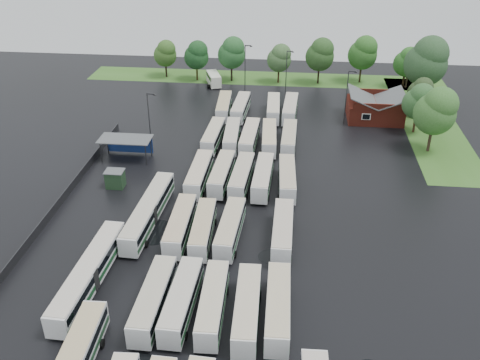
# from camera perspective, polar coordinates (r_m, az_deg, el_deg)

# --- Properties ---
(ground) EXTENTS (160.00, 160.00, 0.00)m
(ground) POSITION_cam_1_polar(r_m,az_deg,el_deg) (65.79, -2.85, -6.85)
(ground) COLOR black
(ground) RESTS_ON ground
(brick_building) EXTENTS (10.07, 8.60, 5.39)m
(brick_building) POSITION_cam_1_polar(r_m,az_deg,el_deg) (103.33, 14.18, 7.28)
(brick_building) COLOR maroon
(brick_building) RESTS_ON ground
(wash_shed) EXTENTS (8.20, 4.20, 3.58)m
(wash_shed) POSITION_cam_1_polar(r_m,az_deg,el_deg) (86.68, -12.04, 4.11)
(wash_shed) COLOR #2D2D30
(wash_shed) RESTS_ON ground
(utility_hut) EXTENTS (2.70, 2.20, 2.62)m
(utility_hut) POSITION_cam_1_polar(r_m,az_deg,el_deg) (79.15, -13.17, 0.13)
(utility_hut) COLOR #1B351D
(utility_hut) RESTS_ON ground
(grass_strip_north) EXTENTS (80.00, 10.00, 0.01)m
(grass_strip_north) POSITION_cam_1_polar(r_m,az_deg,el_deg) (123.80, 2.62, 10.78)
(grass_strip_north) COLOR #396922
(grass_strip_north) RESTS_ON ground
(grass_strip_east) EXTENTS (10.00, 50.00, 0.01)m
(grass_strip_east) POSITION_cam_1_polar(r_m,az_deg,el_deg) (105.95, 19.44, 5.95)
(grass_strip_east) COLOR #396922
(grass_strip_east) RESTS_ON ground
(west_fence) EXTENTS (0.10, 50.00, 1.20)m
(west_fence) POSITION_cam_1_polar(r_m,az_deg,el_deg) (77.94, -18.32, -1.73)
(west_fence) COLOR #2D2D30
(west_fence) RESTS_ON ground
(bus_r1c0) EXTENTS (2.54, 11.25, 3.12)m
(bus_r1c0) POSITION_cam_1_polar(r_m,az_deg,el_deg) (56.04, -9.21, -12.44)
(bus_r1c0) COLOR silver
(bus_r1c0) RESTS_ON ground
(bus_r1c1) EXTENTS (2.64, 11.14, 3.09)m
(bus_r1c1) POSITION_cam_1_polar(r_m,az_deg,el_deg) (55.59, -6.24, -12.62)
(bus_r1c1) COLOR silver
(bus_r1c1) RESTS_ON ground
(bus_r1c2) EXTENTS (2.59, 10.91, 3.02)m
(bus_r1c2) POSITION_cam_1_polar(r_m,az_deg,el_deg) (55.05, -2.93, -13.00)
(bus_r1c2) COLOR silver
(bus_r1c2) RESTS_ON ground
(bus_r1c3) EXTENTS (2.68, 11.19, 3.10)m
(bus_r1c3) POSITION_cam_1_polar(r_m,az_deg,el_deg) (54.35, 0.75, -13.56)
(bus_r1c3) COLOR silver
(bus_r1c3) RESTS_ON ground
(bus_r1c4) EXTENTS (2.59, 11.18, 3.10)m
(bus_r1c4) POSITION_cam_1_polar(r_m,az_deg,el_deg) (54.63, 4.07, -13.38)
(bus_r1c4) COLOR silver
(bus_r1c4) RESTS_ON ground
(bus_r2c0) EXTENTS (2.49, 11.10, 3.08)m
(bus_r2c0) POSITION_cam_1_polar(r_m,az_deg,el_deg) (66.50, -6.39, -4.81)
(bus_r2c0) COLOR silver
(bus_r2c0) RESTS_ON ground
(bus_r2c1) EXTENTS (2.65, 10.68, 2.95)m
(bus_r2c1) POSITION_cam_1_polar(r_m,az_deg,el_deg) (65.75, -3.98, -5.19)
(bus_r2c1) COLOR silver
(bus_r2c1) RESTS_ON ground
(bus_r2c2) EXTENTS (2.83, 10.99, 3.03)m
(bus_r2c2) POSITION_cam_1_polar(r_m,az_deg,el_deg) (65.58, -1.06, -5.17)
(bus_r2c2) COLOR silver
(bus_r2c2) RESTS_ON ground
(bus_r2c4) EXTENTS (2.40, 11.09, 3.08)m
(bus_r2c4) POSITION_cam_1_polar(r_m,az_deg,el_deg) (65.26, 4.57, -5.43)
(bus_r2c4) COLOR silver
(bus_r2c4) RESTS_ON ground
(bus_r3c0) EXTENTS (2.51, 11.23, 3.12)m
(bus_r3c0) POSITION_cam_1_polar(r_m,az_deg,el_deg) (77.66, -4.38, 0.61)
(bus_r3c0) COLOR silver
(bus_r3c0) RESTS_ON ground
(bus_r3c1) EXTENTS (2.78, 11.00, 3.04)m
(bus_r3c1) POSITION_cam_1_polar(r_m,az_deg,el_deg) (77.75, -1.97, 0.68)
(bus_r3c1) COLOR silver
(bus_r3c1) RESTS_ON ground
(bus_r3c2) EXTENTS (2.89, 11.09, 3.06)m
(bus_r3c2) POSITION_cam_1_polar(r_m,az_deg,el_deg) (76.99, 0.18, 0.41)
(bus_r3c2) COLOR silver
(bus_r3c2) RESTS_ON ground
(bus_r3c3) EXTENTS (2.66, 11.10, 3.07)m
(bus_r3c3) POSITION_cam_1_polar(r_m,az_deg,el_deg) (76.84, 2.45, 0.33)
(bus_r3c3) COLOR silver
(bus_r3c3) RESTS_ON ground
(bus_r3c4) EXTENTS (2.78, 10.87, 3.00)m
(bus_r3c4) POSITION_cam_1_polar(r_m,az_deg,el_deg) (76.83, 5.04, 0.19)
(bus_r3c4) COLOR silver
(bus_r3c4) RESTS_ON ground
(bus_r4c0) EXTENTS (2.69, 10.83, 2.99)m
(bus_r4c0) POSITION_cam_1_polar(r_m,az_deg,el_deg) (89.94, -2.86, 4.73)
(bus_r4c0) COLOR silver
(bus_r4c0) RESTS_ON ground
(bus_r4c1) EXTENTS (2.75, 10.80, 2.98)m
(bus_r4c1) POSITION_cam_1_polar(r_m,az_deg,el_deg) (89.77, -0.88, 4.71)
(bus_r4c1) COLOR silver
(bus_r4c1) RESTS_ON ground
(bus_r4c2) EXTENTS (2.71, 11.20, 3.10)m
(bus_r4c2) POSITION_cam_1_polar(r_m,az_deg,el_deg) (89.13, 1.03, 4.57)
(bus_r4c2) COLOR silver
(bus_r4c2) RESTS_ON ground
(bus_r4c3) EXTENTS (2.83, 10.98, 3.03)m
(bus_r4c3) POSITION_cam_1_polar(r_m,az_deg,el_deg) (89.17, 3.13, 4.52)
(bus_r4c3) COLOR silver
(bus_r4c3) RESTS_ON ground
(bus_r4c4) EXTENTS (2.48, 10.78, 2.99)m
(bus_r4c4) POSITION_cam_1_polar(r_m,az_deg,el_deg) (89.29, 5.24, 4.46)
(bus_r4c4) COLOR silver
(bus_r4c4) RESTS_ON ground
(bus_r5c0) EXTENTS (2.86, 11.03, 3.04)m
(bus_r5c0) POSITION_cam_1_polar(r_m,az_deg,el_deg) (102.32, -1.73, 7.84)
(bus_r5c0) COLOR silver
(bus_r5c0) RESTS_ON ground
(bus_r5c1) EXTENTS (2.80, 11.08, 3.06)m
(bus_r5c1) POSITION_cam_1_polar(r_m,az_deg,el_deg) (101.77, 0.07, 7.74)
(bus_r5c1) COLOR silver
(bus_r5c1) RESTS_ON ground
(bus_r5c3) EXTENTS (2.70, 10.97, 3.03)m
(bus_r5c3) POSITION_cam_1_polar(r_m,az_deg,el_deg) (101.59, 3.57, 7.63)
(bus_r5c3) COLOR silver
(bus_r5c3) RESTS_ON ground
(bus_r5c4) EXTENTS (2.83, 11.28, 3.11)m
(bus_r5c4) POSITION_cam_1_polar(r_m,az_deg,el_deg) (101.53, 5.38, 7.57)
(bus_r5c4) COLOR silver
(bus_r5c4) RESTS_ON ground
(artic_bus_west_b) EXTENTS (3.10, 16.72, 3.09)m
(artic_bus_west_b) POSITION_cam_1_polar(r_m,az_deg,el_deg) (69.79, -9.73, -3.28)
(artic_bus_west_b) COLOR silver
(artic_bus_west_b) RESTS_ON ground
(artic_bus_west_c) EXTENTS (3.01, 16.88, 3.12)m
(artic_bus_west_c) POSITION_cam_1_polar(r_m,az_deg,el_deg) (60.66, -15.81, -9.60)
(artic_bus_west_c) COLOR silver
(artic_bus_west_c) RESTS_ON ground
(minibus) EXTENTS (4.14, 6.48, 2.66)m
(minibus) POSITION_cam_1_polar(r_m,az_deg,el_deg) (118.86, -2.83, 10.75)
(minibus) COLOR white
(minibus) RESTS_ON ground
(tree_north_0) EXTENTS (5.14, 5.14, 8.51)m
(tree_north_0) POSITION_cam_1_polar(r_m,az_deg,el_deg) (124.34, -7.95, 13.26)
(tree_north_0) COLOR black
(tree_north_0) RESTS_ON ground
(tree_north_1) EXTENTS (5.45, 5.45, 9.03)m
(tree_north_1) POSITION_cam_1_polar(r_m,az_deg,el_deg) (121.07, -4.62, 13.17)
(tree_north_1) COLOR #392714
(tree_north_1) RESTS_ON ground
(tree_north_2) EXTENTS (6.05, 6.05, 10.03)m
(tree_north_2) POSITION_cam_1_polar(r_m,az_deg,el_deg) (120.09, -0.85, 13.45)
(tree_north_2) COLOR black
(tree_north_2) RESTS_ON ground
(tree_north_3) EXTENTS (5.29, 5.29, 8.76)m
(tree_north_3) POSITION_cam_1_polar(r_m,az_deg,el_deg) (119.38, 4.26, 12.87)
(tree_north_3) COLOR #382315
(tree_north_3) RESTS_ON ground
(tree_north_4) EXTENTS (6.16, 6.16, 10.20)m
(tree_north_4) POSITION_cam_1_polar(r_m,az_deg,el_deg) (119.57, 8.59, 13.13)
(tree_north_4) COLOR black
(tree_north_4) RESTS_ON ground
(tree_north_5) EXTENTS (6.32, 6.32, 10.47)m
(tree_north_5) POSITION_cam_1_polar(r_m,az_deg,el_deg) (121.99, 13.04, 13.12)
(tree_north_5) COLOR #302314
(tree_north_5) RESTS_ON ground
(tree_north_6) EXTENTS (5.42, 5.41, 8.96)m
(tree_north_6) POSITION_cam_1_polar(r_m,az_deg,el_deg) (121.22, 17.42, 11.97)
(tree_north_6) COLOR black
(tree_north_6) RESTS_ON ground
(tree_east_0) EXTENTS (6.73, 6.73, 11.14)m
(tree_east_0) POSITION_cam_1_polar(r_m,az_deg,el_deg) (90.81, 20.24, 6.96)
(tree_east_0) COLOR #39291D
(tree_east_0) RESTS_ON ground
(tree_east_1) EXTENTS (5.46, 5.46, 9.05)m
(tree_east_1) POSITION_cam_1_polar(r_m,az_deg,el_deg) (98.09, 18.59, 7.96)
(tree_east_1) COLOR #3A2314
(tree_east_1) RESTS_ON ground
(tree_east_2) EXTENTS (4.57, 4.55, 7.54)m
(tree_east_2) POSITION_cam_1_polar(r_m,az_deg,el_deg) (106.46, 18.73, 8.98)
(tree_east_2) COLOR black
(tree_east_2) RESTS_ON ground
(tree_east_3) EXTENTS (8.30, 8.30, 13.75)m
(tree_east_3) POSITION_cam_1_polar(r_m,az_deg,el_deg) (111.47, 19.36, 11.92)
(tree_east_3) COLOR black
(tree_east_3) RESTS_ON ground
(tree_east_4) EXTENTS (4.79, 4.79, 7.93)m
(tree_east_4) POSITION_cam_1_polar(r_m,az_deg,el_deg) (121.62, 17.66, 11.66)
(tree_east_4) COLOR #3A2E1F
(tree_east_4) RESTS_ON ground
(lamp_post_ne) EXTENTS (1.54, 0.30, 10.02)m
(lamp_post_ne) POSITION_cam_1_polar(r_m,az_deg,el_deg) (98.65, 11.38, 9.03)
(lamp_post_ne) COLOR #2D2D30
(lamp_post_ne) RESTS_ON ground
(lamp_post_nw) EXTENTS (1.50, 0.29, 9.77)m
(lamp_post_nw) POSITION_cam_1_polar(r_m,az_deg,el_deg) (87.86, -9.60, 6.60)
(lamp_post_nw) COLOR #2D2D30
(lamp_post_nw) RESTS_ON ground
(lamp_post_back_w) EXTENTS (1.55, 0.30, 10.05)m
(lamp_post_back_w) POSITION_cam_1_polar(r_m,az_deg,el_deg) (113.00, 0.61, 12.13)
(lamp_post_back_w) COLOR #2D2D30
(lamp_post_back_w) RESTS_ON ground
(lamp_post_back_e) EXTENTS (1.43, 0.28, 9.30)m
(lamp_post_back_e) POSITION_cam_1_polar(r_m,az_deg,el_deg) (112.07, 5.03, 11.65)
(lamp_post_back_e) COLOR #2D2D30
(lamp_post_back_e) RESTS_ON ground
(puddle_2) EXTENTS (5.77, 5.77, 0.01)m
(puddle_2) POSITION_cam_1_polar(r_m,az_deg,el_deg) (68.69, -9.14, -5.51)
(puddle_2) COLOR black
(puddle_2) RESTS_ON ground
(puddle_3) EXTENTS (2.93, 2.93, 0.01)m
(puddle_3) POSITION_cam_1_polar(r_m,az_deg,el_deg) (63.80, 3.25, -8.15)
(puddle_3) COLOR black
(puddle_3) RESTS_ON ground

